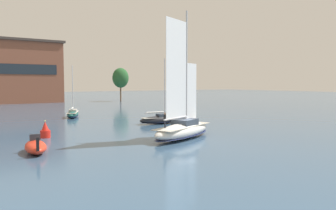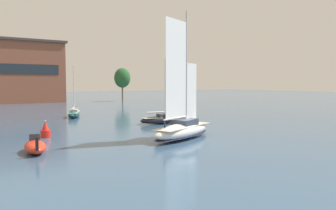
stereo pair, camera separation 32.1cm
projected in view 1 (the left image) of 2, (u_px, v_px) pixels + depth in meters
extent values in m
plane|color=#385675|center=(183.00, 138.00, 37.10)|extent=(400.00, 400.00, 0.00)
cylinder|color=brown|center=(121.00, 92.00, 111.97)|extent=(0.49, 0.49, 6.14)
ellipsoid|color=#285B2D|center=(121.00, 78.00, 111.64)|extent=(5.53, 5.53, 6.75)
ellipsoid|color=white|center=(183.00, 131.00, 37.04)|extent=(10.67, 6.81, 1.76)
ellipsoid|color=#19234C|center=(183.00, 135.00, 37.07)|extent=(10.78, 6.88, 0.21)
cube|color=#BCB7A8|center=(183.00, 126.00, 37.00)|extent=(9.35, 5.89, 0.06)
cube|color=#333D4C|center=(185.00, 122.00, 37.41)|extent=(3.48, 3.03, 0.73)
cylinder|color=silver|center=(187.00, 69.00, 37.26)|extent=(0.21, 0.21, 12.97)
cylinder|color=silver|center=(176.00, 118.00, 35.66)|extent=(4.35, 2.03, 0.18)
cube|color=white|center=(177.00, 69.00, 35.46)|extent=(3.95, 1.74, 10.64)
cube|color=white|center=(192.00, 94.00, 38.50)|extent=(2.10, 0.93, 7.13)
cylinder|color=#232838|center=(165.00, 125.00, 34.54)|extent=(0.26, 0.26, 0.85)
cylinder|color=#262628|center=(165.00, 118.00, 34.49)|extent=(0.45, 0.45, 0.65)
sphere|color=tan|center=(165.00, 114.00, 34.46)|extent=(0.24, 0.24, 0.24)
ellipsoid|color=#194C47|center=(73.00, 114.00, 59.92)|extent=(4.48, 7.04, 1.16)
ellipsoid|color=#19234C|center=(73.00, 116.00, 59.95)|extent=(4.53, 7.12, 0.14)
cube|color=beige|center=(73.00, 112.00, 59.90)|extent=(3.87, 6.17, 0.06)
cube|color=beige|center=(73.00, 111.00, 60.22)|extent=(1.99, 2.29, 0.48)
cylinder|color=silver|center=(73.00, 89.00, 60.15)|extent=(0.14, 0.14, 8.56)
cylinder|color=silver|center=(72.00, 109.00, 58.88)|extent=(1.33, 2.87, 0.12)
cylinder|color=white|center=(72.00, 108.00, 58.87)|extent=(1.27, 2.62, 0.19)
ellipsoid|color=#232328|center=(161.00, 120.00, 50.45)|extent=(7.38, 2.77, 1.22)
ellipsoid|color=#19234C|center=(161.00, 122.00, 50.47)|extent=(7.45, 2.80, 0.15)
cube|color=#BCB7A8|center=(161.00, 117.00, 50.43)|extent=(6.48, 2.36, 0.06)
cube|color=#333D4C|center=(163.00, 115.00, 50.57)|extent=(2.16, 1.62, 0.50)
cylinder|color=silver|center=(165.00, 88.00, 50.39)|extent=(0.14, 0.14, 9.00)
cylinder|color=silver|center=(155.00, 113.00, 49.89)|extent=(3.24, 0.46, 0.12)
cylinder|color=white|center=(155.00, 112.00, 49.89)|extent=(2.92, 0.50, 0.20)
ellipsoid|color=red|center=(36.00, 147.00, 29.38)|extent=(2.38, 4.75, 1.09)
cube|color=black|center=(38.00, 144.00, 27.41)|extent=(0.26, 0.23, 1.20)
cube|color=#28333D|center=(35.00, 138.00, 29.74)|extent=(0.93, 0.35, 0.66)
cylinder|color=red|center=(45.00, 134.00, 37.53)|extent=(1.12, 1.12, 0.84)
cone|color=red|center=(45.00, 126.00, 37.47)|extent=(0.84, 0.84, 1.03)
sphere|color=#F2F266|center=(45.00, 121.00, 37.43)|extent=(0.16, 0.16, 0.16)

